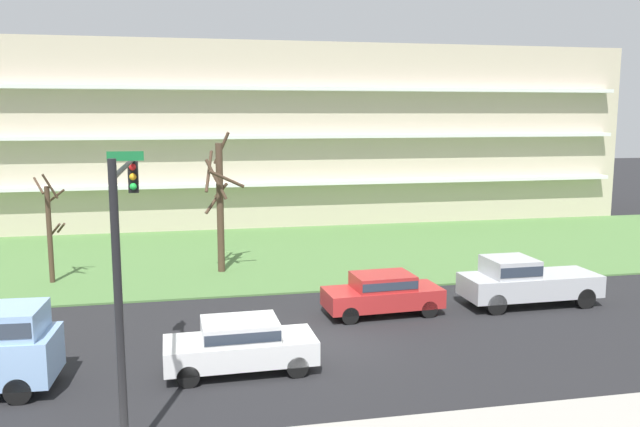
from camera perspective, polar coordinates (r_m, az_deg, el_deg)
The scene contains 9 objects.
ground at distance 22.26m, azimuth 0.39°, elevation -11.07°, with size 160.00×160.00×0.00m, color #232326.
grass_lawn_strip at distance 35.56m, azimuth -4.41°, elevation -3.52°, with size 80.00×16.00×0.08m, color #547F42.
apartment_building at distance 48.36m, azimuth -6.62°, elevation 6.88°, with size 52.90×12.27×12.16m.
tree_far_left at distance 31.31m, azimuth -22.39°, elevation -1.29°, with size 1.30×1.29×4.97m.
tree_left at distance 31.16m, azimuth -8.72°, elevation 1.07°, with size 1.87×1.90×6.70m.
pickup_silver_near_left at distance 27.21m, azimuth 17.33°, elevation -5.56°, with size 5.43×2.08×1.95m.
sedan_white_center_left at distance 19.69m, azimuth -6.94°, elevation -11.12°, with size 4.44×1.90×1.57m.
sedan_red_near_right at distance 24.98m, azimuth 5.46°, elevation -6.81°, with size 4.49×2.03×1.57m.
traffic_signal_mast at distance 16.24m, azimuth -16.62°, elevation -2.19°, with size 0.90×6.06×6.61m.
Camera 1 is at (-4.45, -20.48, 7.50)m, focal length 36.85 mm.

